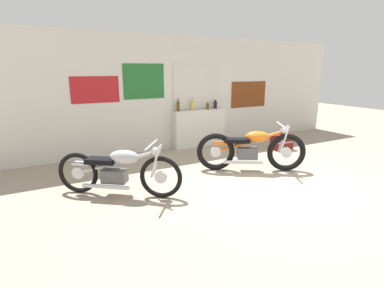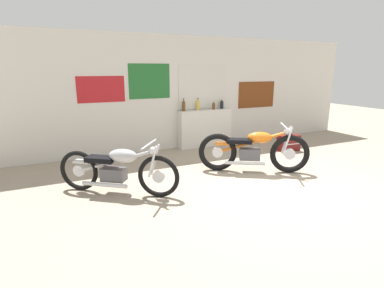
% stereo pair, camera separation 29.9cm
% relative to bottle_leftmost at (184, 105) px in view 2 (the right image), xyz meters
% --- Properties ---
extents(ground_plane, '(24.00, 24.00, 0.00)m').
position_rel_bottle_leftmost_xyz_m(ground_plane, '(0.33, -3.13, -1.10)').
color(ground_plane, gray).
extents(wall_back, '(10.00, 0.07, 2.80)m').
position_rel_bottle_leftmost_xyz_m(wall_back, '(0.34, 0.16, 0.30)').
color(wall_back, silver).
rests_on(wall_back, ground_plane).
extents(sill_counter, '(1.45, 0.28, 0.96)m').
position_rel_bottle_leftmost_xyz_m(sill_counter, '(0.60, -0.02, -0.62)').
color(sill_counter, silver).
rests_on(sill_counter, ground_plane).
extents(bottle_leftmost, '(0.08, 0.08, 0.32)m').
position_rel_bottle_leftmost_xyz_m(bottle_leftmost, '(0.00, 0.00, 0.00)').
color(bottle_leftmost, '#5B3814').
rests_on(bottle_leftmost, sill_counter).
extents(bottle_left_center, '(0.08, 0.08, 0.31)m').
position_rel_bottle_leftmost_xyz_m(bottle_left_center, '(0.41, 0.02, -0.00)').
color(bottle_left_center, gold).
rests_on(bottle_left_center, sill_counter).
extents(bottle_center, '(0.07, 0.07, 0.22)m').
position_rel_bottle_leftmost_xyz_m(bottle_center, '(0.83, -0.05, -0.04)').
color(bottle_center, '#5B3814').
rests_on(bottle_center, sill_counter).
extents(bottle_right_center, '(0.09, 0.09, 0.26)m').
position_rel_bottle_leftmost_xyz_m(bottle_right_center, '(1.12, 0.01, -0.02)').
color(bottle_right_center, black).
rests_on(bottle_right_center, sill_counter).
extents(motorcycle_orange, '(1.92, 1.19, 0.95)m').
position_rel_bottle_leftmost_xyz_m(motorcycle_orange, '(0.51, -2.26, -0.66)').
color(motorcycle_orange, black).
rests_on(motorcycle_orange, ground_plane).
extents(motorcycle_silver, '(1.70, 1.30, 0.88)m').
position_rel_bottle_leftmost_xyz_m(motorcycle_silver, '(-2.14, -2.22, -0.68)').
color(motorcycle_silver, black).
rests_on(motorcycle_silver, ground_plane).
extents(hard_case_darkred, '(0.56, 0.31, 0.42)m').
position_rel_bottle_leftmost_xyz_m(hard_case_darkred, '(2.27, -1.34, -0.91)').
color(hard_case_darkred, maroon).
rests_on(hard_case_darkred, ground_plane).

